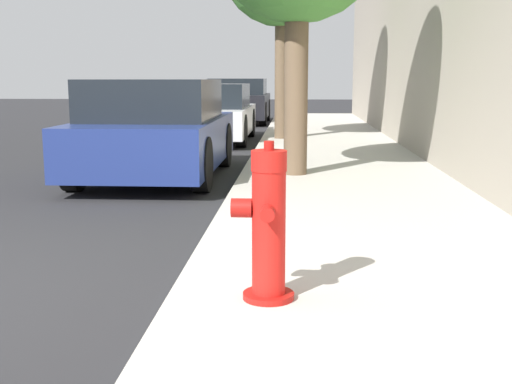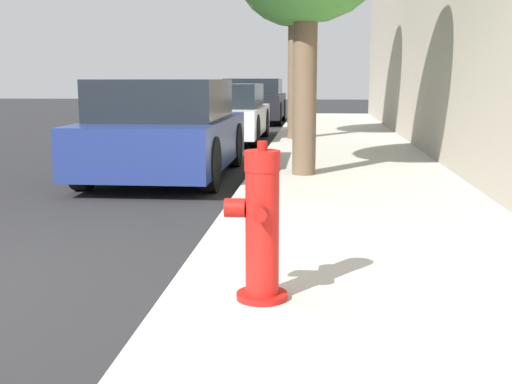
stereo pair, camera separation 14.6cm
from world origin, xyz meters
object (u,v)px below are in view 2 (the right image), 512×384
at_px(fire_hydrant, 261,227).
at_px(parked_car_near, 166,130).
at_px(parked_car_far, 254,101).
at_px(parked_car_mid, 225,113).

relative_size(fire_hydrant, parked_car_near, 0.24).
relative_size(fire_hydrant, parked_car_far, 0.24).
distance_m(parked_car_near, parked_car_mid, 5.32).
distance_m(parked_car_near, parked_car_far, 11.37).
height_order(parked_car_mid, parked_car_far, parked_car_far).
bearing_deg(parked_car_mid, fire_hydrant, -80.84).
height_order(fire_hydrant, parked_car_mid, parked_car_mid).
relative_size(parked_car_mid, parked_car_far, 1.03).
xyz_separation_m(fire_hydrant, parked_car_far, (-1.67, 16.73, 0.12)).
xyz_separation_m(parked_car_mid, parked_car_far, (0.06, 6.05, 0.06)).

